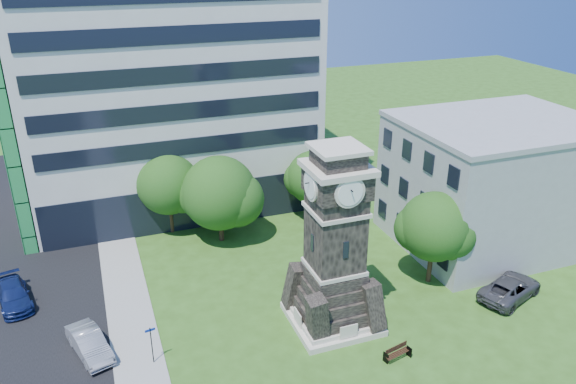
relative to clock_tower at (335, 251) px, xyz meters
name	(u,v)px	position (x,y,z in m)	size (l,w,h in m)	color
ground	(301,350)	(-3.00, -2.00, -5.28)	(160.00, 160.00, 0.00)	#2E5117
sidewalk	(134,335)	(-12.50, 3.00, -5.25)	(3.00, 70.00, 0.06)	gray
clock_tower	(335,251)	(0.00, 0.00, 0.00)	(5.40, 5.40, 12.22)	beige
office_tall	(163,51)	(-6.20, 23.84, 8.94)	(26.20, 15.11, 28.60)	silver
office_low	(494,182)	(16.97, 6.00, -0.07)	(15.20, 12.20, 10.40)	#9B9EA1
car_street_mid	(89,343)	(-15.14, 2.15, -4.54)	(1.56, 4.46, 1.47)	gray
car_street_north	(14,295)	(-19.86, 9.42, -4.57)	(1.99, 4.89, 1.42)	#111D4D
car_east_lot	(510,288)	(12.90, -1.82, -4.53)	(2.49, 5.39, 1.50)	#434347
park_bench	(397,352)	(2.12, -4.73, -4.82)	(1.70, 0.45, 0.88)	black
street_sign	(151,341)	(-11.66, -0.05, -3.70)	(0.61, 0.06, 2.53)	black
tree_nw	(169,186)	(-7.70, 16.48, -0.97)	(5.74, 5.22, 7.10)	#332114
tree_nc	(220,195)	(-4.03, 13.50, -1.12)	(6.77, 6.16, 7.42)	#332114
tree_ne	(314,179)	(4.70, 14.46, -1.33)	(5.23, 4.76, 6.49)	#332114
tree_east	(435,229)	(8.80, 1.99, -0.94)	(5.54, 5.04, 7.04)	#332114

